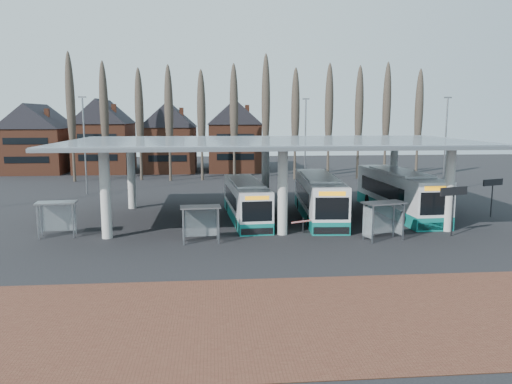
{
  "coord_description": "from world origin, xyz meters",
  "views": [
    {
      "loc": [
        -4.86,
        -31.29,
        8.28
      ],
      "look_at": [
        -1.45,
        7.0,
        2.33
      ],
      "focal_mm": 35.0,
      "sensor_mm": 36.0,
      "label": 1
    }
  ],
  "objects": [
    {
      "name": "shelter_0",
      "position": [
        -15.49,
        3.35,
        1.77
      ],
      "size": [
        2.73,
        1.57,
        2.43
      ],
      "rotation": [
        0.0,
        0.0,
        0.1
      ],
      "color": "gray",
      "rests_on": "ground"
    },
    {
      "name": "bus_1",
      "position": [
        -2.19,
        7.83,
        1.47
      ],
      "size": [
        3.17,
        11.4,
        3.13
      ],
      "rotation": [
        0.0,
        0.0,
        0.07
      ],
      "color": "white",
      "rests_on": "ground"
    },
    {
      "name": "barrier",
      "position": [
        1.56,
        2.61,
        0.82
      ],
      "size": [
        1.96,
        0.99,
        1.05
      ],
      "rotation": [
        0.0,
        0.0,
        0.42
      ],
      "color": "black",
      "rests_on": "ground"
    },
    {
      "name": "shelter_2",
      "position": [
        6.46,
        0.47,
        1.87
      ],
      "size": [
        3.04,
        2.06,
        2.58
      ],
      "rotation": [
        0.0,
        0.0,
        0.26
      ],
      "color": "gray",
      "rests_on": "ground"
    },
    {
      "name": "lamp_post_b",
      "position": [
        6.0,
        26.0,
        5.34
      ],
      "size": [
        0.8,
        0.16,
        10.17
      ],
      "color": "slate",
      "rests_on": "ground"
    },
    {
      "name": "ground",
      "position": [
        0.0,
        0.0,
        0.0
      ],
      "size": [
        140.0,
        140.0,
        0.0
      ],
      "primitive_type": "plane",
      "color": "black",
      "rests_on": "ground"
    },
    {
      "name": "station_canopy",
      "position": [
        0.0,
        8.0,
        5.68
      ],
      "size": [
        32.0,
        16.0,
        6.34
      ],
      "color": "beige",
      "rests_on": "ground"
    },
    {
      "name": "bus_2",
      "position": [
        3.77,
        8.05,
        1.63
      ],
      "size": [
        3.53,
        12.63,
        3.47
      ],
      "rotation": [
        0.0,
        0.0,
        -0.07
      ],
      "color": "white",
      "rests_on": "ground"
    },
    {
      "name": "townhouse_row",
      "position": [
        -15.75,
        44.0,
        5.94
      ],
      "size": [
        36.8,
        10.3,
        12.25
      ],
      "color": "brown",
      "rests_on": "ground"
    },
    {
      "name": "brick_strip",
      "position": [
        0.0,
        -12.0,
        0.01
      ],
      "size": [
        70.0,
        10.0,
        0.03
      ],
      "primitive_type": "cube",
      "color": "brown",
      "rests_on": "ground"
    },
    {
      "name": "info_sign_0",
      "position": [
        11.58,
        0.99,
        2.87
      ],
      "size": [
        2.23,
        0.82,
        3.42
      ],
      "rotation": [
        0.0,
        0.0,
        0.31
      ],
      "color": "black",
      "rests_on": "ground"
    },
    {
      "name": "lamp_post_c",
      "position": [
        20.0,
        20.0,
        5.34
      ],
      "size": [
        0.8,
        0.16,
        10.17
      ],
      "color": "slate",
      "rests_on": "ground"
    },
    {
      "name": "poplar_row",
      "position": [
        0.0,
        33.0,
        8.78
      ],
      "size": [
        45.1,
        1.1,
        14.5
      ],
      "color": "#473D33",
      "rests_on": "ground"
    },
    {
      "name": "lamp_post_a",
      "position": [
        -18.0,
        22.0,
        5.34
      ],
      "size": [
        0.8,
        0.16,
        10.17
      ],
      "color": "slate",
      "rests_on": "ground"
    },
    {
      "name": "shelter_1",
      "position": [
        -5.64,
        0.86,
        1.76
      ],
      "size": [
        2.69,
        1.48,
        2.42
      ],
      "rotation": [
        0.0,
        0.0,
        0.07
      ],
      "color": "gray",
      "rests_on": "ground"
    },
    {
      "name": "info_sign_1",
      "position": [
        17.84,
        6.86,
        2.64
      ],
      "size": [
        2.03,
        0.81,
        3.15
      ],
      "rotation": [
        0.0,
        0.0,
        0.34
      ],
      "color": "black",
      "rests_on": "ground"
    },
    {
      "name": "bus_3",
      "position": [
        10.83,
        9.02,
        1.73
      ],
      "size": [
        3.29,
        13.31,
        3.67
      ],
      "rotation": [
        0.0,
        0.0,
        0.03
      ],
      "color": "white",
      "rests_on": "ground"
    }
  ]
}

